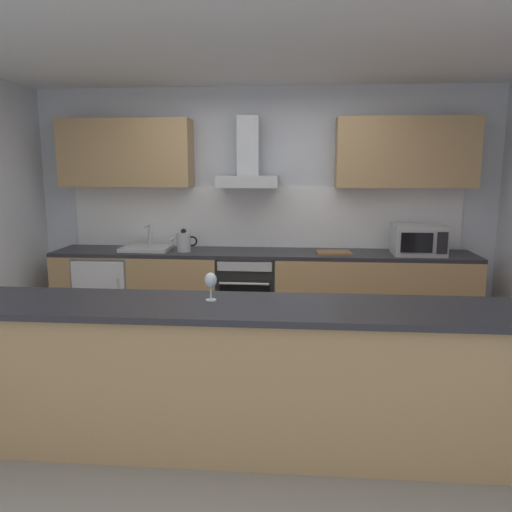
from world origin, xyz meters
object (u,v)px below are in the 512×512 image
object	(u,v)px
refrigerator	(109,293)
sink	(147,248)
kettle	(184,241)
chopping_board	(334,252)
range_hood	(248,165)
wine_glass	(211,281)
microwave	(419,240)
oven	(247,293)

from	to	relation	value
refrigerator	sink	xyz separation A→B (m)	(0.43, 0.01, 0.50)
kettle	chopping_board	size ratio (longest dim) A/B	0.85
range_hood	wine_glass	xyz separation A→B (m)	(-0.02, -2.22, -0.72)
microwave	wine_glass	distance (m)	2.70
refrigerator	kettle	size ratio (longest dim) A/B	2.94
sink	range_hood	size ratio (longest dim) A/B	0.69
oven	microwave	distance (m)	1.82
oven	refrigerator	distance (m)	1.50
oven	kettle	xyz separation A→B (m)	(-0.66, -0.03, 0.55)
kettle	chopping_board	bearing A→B (deg)	0.37
wine_glass	chopping_board	world-z (taller)	wine_glass
sink	kettle	distance (m)	0.42
oven	wine_glass	world-z (taller)	wine_glass
oven	chopping_board	distance (m)	0.99
range_hood	chopping_board	size ratio (longest dim) A/B	2.12
refrigerator	sink	size ratio (longest dim) A/B	1.70
chopping_board	sink	bearing A→B (deg)	178.98
microwave	kettle	distance (m)	2.38
range_hood	wine_glass	size ratio (longest dim) A/B	4.05
wine_glass	oven	bearing A→B (deg)	89.54
oven	microwave	world-z (taller)	microwave
refrigerator	microwave	distance (m)	3.28
refrigerator	chopping_board	bearing A→B (deg)	-0.50
range_hood	wine_glass	world-z (taller)	range_hood
sink	wine_glass	size ratio (longest dim) A/B	2.81
refrigerator	range_hood	distance (m)	2.03
sink	range_hood	xyz separation A→B (m)	(1.07, 0.12, 0.86)
oven	microwave	bearing A→B (deg)	-0.93
chopping_board	oven	bearing A→B (deg)	178.47
refrigerator	range_hood	bearing A→B (deg)	5.04
oven	range_hood	size ratio (longest dim) A/B	1.11
microwave	chopping_board	bearing A→B (deg)	179.71
range_hood	refrigerator	bearing A→B (deg)	-174.96
oven	wine_glass	bearing A→B (deg)	-90.46
kettle	wine_glass	xyz separation A→B (m)	(0.64, -2.05, 0.06)
sink	chopping_board	size ratio (longest dim) A/B	1.47
wine_glass	sink	bearing A→B (deg)	116.68
sink	range_hood	distance (m)	1.38
refrigerator	range_hood	xyz separation A→B (m)	(1.50, 0.13, 1.36)
refrigerator	chopping_board	size ratio (longest dim) A/B	2.50
sink	range_hood	world-z (taller)	range_hood
refrigerator	kettle	xyz separation A→B (m)	(0.84, -0.03, 0.58)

